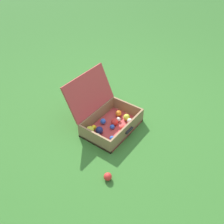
# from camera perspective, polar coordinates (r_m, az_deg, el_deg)

# --- Properties ---
(ground_plane) EXTENTS (16.00, 16.00, 0.00)m
(ground_plane) POSITION_cam_1_polar(r_m,az_deg,el_deg) (2.62, 0.06, -1.96)
(ground_plane) COLOR #336B28
(open_suitcase) EXTENTS (0.57, 0.57, 0.51)m
(open_suitcase) POSITION_cam_1_polar(r_m,az_deg,el_deg) (2.48, -1.33, -1.22)
(open_suitcase) COLOR #B23838
(open_suitcase) RESTS_ON ground
(stray_ball_on_grass) EXTENTS (0.07, 0.07, 0.07)m
(stray_ball_on_grass) POSITION_cam_1_polar(r_m,az_deg,el_deg) (2.09, -0.97, -14.50)
(stray_ball_on_grass) COLOR red
(stray_ball_on_grass) RESTS_ON ground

